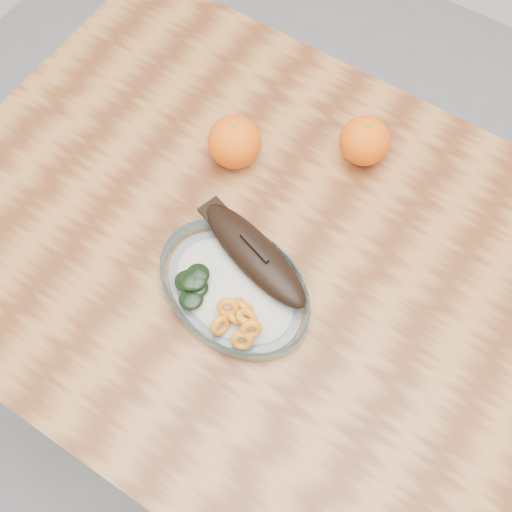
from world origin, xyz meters
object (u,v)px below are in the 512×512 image
object	(u,v)px
orange_left	(235,142)
orange_right	(365,141)
dining_table	(292,293)
plated_meal	(235,285)

from	to	relation	value
orange_left	orange_right	bearing A→B (deg)	34.24
dining_table	plated_meal	xyz separation A→B (m)	(-0.06, -0.08, 0.12)
plated_meal	orange_right	size ratio (longest dim) A/B	6.52
dining_table	plated_meal	bearing A→B (deg)	-125.38
dining_table	orange_left	world-z (taller)	orange_left
orange_right	dining_table	bearing A→B (deg)	-86.13
plated_meal	orange_left	world-z (taller)	orange_left
dining_table	orange_right	size ratio (longest dim) A/B	14.58
plated_meal	orange_left	distance (m)	0.24
orange_left	dining_table	bearing A→B (deg)	-32.19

